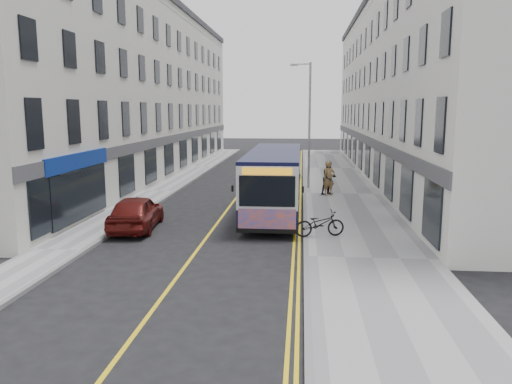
% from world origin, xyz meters
% --- Properties ---
extents(ground, '(140.00, 140.00, 0.00)m').
position_xyz_m(ground, '(0.00, 0.00, 0.00)').
color(ground, black).
rests_on(ground, ground).
extents(pavement_east, '(4.50, 64.00, 0.12)m').
position_xyz_m(pavement_east, '(6.25, 12.00, 0.06)').
color(pavement_east, '#98989B').
rests_on(pavement_east, ground).
extents(pavement_west, '(2.00, 64.00, 0.12)m').
position_xyz_m(pavement_west, '(-5.00, 12.00, 0.06)').
color(pavement_west, '#98989B').
rests_on(pavement_west, ground).
extents(kerb_east, '(0.18, 64.00, 0.13)m').
position_xyz_m(kerb_east, '(4.00, 12.00, 0.07)').
color(kerb_east, slate).
rests_on(kerb_east, ground).
extents(kerb_west, '(0.18, 64.00, 0.13)m').
position_xyz_m(kerb_west, '(-4.00, 12.00, 0.07)').
color(kerb_west, slate).
rests_on(kerb_west, ground).
extents(road_centre_line, '(0.12, 64.00, 0.01)m').
position_xyz_m(road_centre_line, '(0.00, 12.00, 0.00)').
color(road_centre_line, yellow).
rests_on(road_centre_line, ground).
extents(road_dbl_yellow_inner, '(0.10, 64.00, 0.01)m').
position_xyz_m(road_dbl_yellow_inner, '(3.55, 12.00, 0.00)').
color(road_dbl_yellow_inner, yellow).
rests_on(road_dbl_yellow_inner, ground).
extents(road_dbl_yellow_outer, '(0.10, 64.00, 0.01)m').
position_xyz_m(road_dbl_yellow_outer, '(3.75, 12.00, 0.00)').
color(road_dbl_yellow_outer, yellow).
rests_on(road_dbl_yellow_outer, ground).
extents(terrace_east, '(6.00, 46.00, 13.00)m').
position_xyz_m(terrace_east, '(11.50, 21.00, 6.50)').
color(terrace_east, silver).
rests_on(terrace_east, ground).
extents(terrace_west, '(6.00, 46.00, 13.00)m').
position_xyz_m(terrace_west, '(-9.00, 21.00, 6.50)').
color(terrace_west, beige).
rests_on(terrace_west, ground).
extents(streetlamp, '(1.32, 0.18, 8.00)m').
position_xyz_m(streetlamp, '(4.17, 14.00, 4.38)').
color(streetlamp, '#9A9CA3').
rests_on(streetlamp, ground).
extents(city_bus, '(2.51, 10.73, 3.12)m').
position_xyz_m(city_bus, '(2.47, 6.44, 1.70)').
color(city_bus, black).
rests_on(city_bus, ground).
extents(bicycle, '(2.11, 1.19, 1.05)m').
position_xyz_m(bicycle, '(4.55, 1.51, 0.64)').
color(bicycle, black).
rests_on(bicycle, pavement_east).
extents(pedestrian_near, '(0.86, 0.72, 1.99)m').
position_xyz_m(pedestrian_near, '(5.41, 11.35, 1.12)').
color(pedestrian_near, olive).
rests_on(pedestrian_near, pavement_east).
extents(pedestrian_far, '(1.22, 1.16, 1.99)m').
position_xyz_m(pedestrian_far, '(5.43, 11.52, 1.12)').
color(pedestrian_far, black).
rests_on(pedestrian_far, pavement_east).
extents(car_white, '(1.99, 4.42, 1.41)m').
position_xyz_m(car_white, '(2.78, 20.11, 0.70)').
color(car_white, white).
rests_on(car_white, ground).
extents(car_maroon, '(2.17, 4.56, 1.50)m').
position_xyz_m(car_maroon, '(-3.28, 2.50, 0.75)').
color(car_maroon, '#54100E').
rests_on(car_maroon, ground).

